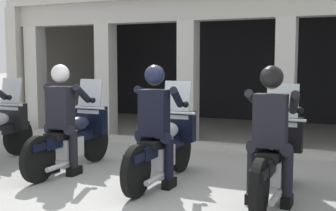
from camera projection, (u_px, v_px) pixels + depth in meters
name	position (u px, v px, depth m)	size (l,w,h in m)	color
ground_plane	(220.00, 148.00, 8.46)	(80.00, 80.00, 0.00)	#999993
station_building	(261.00, 48.00, 10.45)	(10.59, 4.50, 3.00)	black
kerb_strip	(226.00, 147.00, 8.17)	(10.09, 0.24, 0.12)	#B7B5AD
motorcycle_left	(74.00, 137.00, 6.73)	(0.62, 2.04, 1.35)	black
police_officer_left	(62.00, 110.00, 6.43)	(0.63, 0.61, 1.58)	black
motorcycle_center	(164.00, 145.00, 6.08)	(0.62, 2.04, 1.35)	black
police_officer_center	(155.00, 115.00, 5.78)	(0.63, 0.61, 1.58)	black
motorcycle_right	(275.00, 156.00, 5.34)	(0.62, 2.04, 1.35)	black
police_officer_right	(271.00, 123.00, 5.04)	(0.63, 0.61, 1.58)	black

